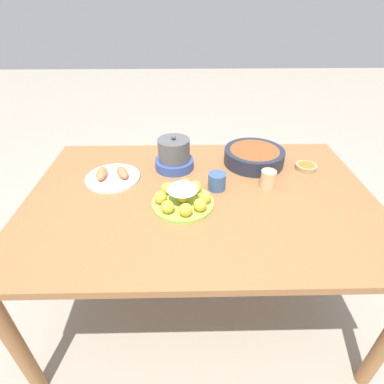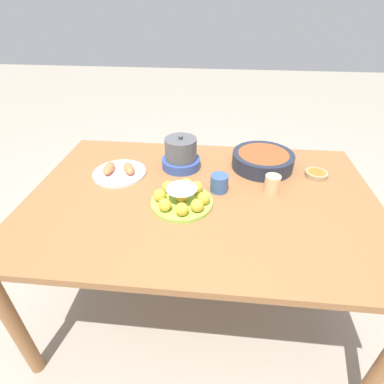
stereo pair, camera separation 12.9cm
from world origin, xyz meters
TOP-DOWN VIEW (x-y plane):
  - ground_plane at (0.00, 0.00)m, footprint 12.00×12.00m
  - dining_table at (0.00, 0.00)m, footprint 1.55×1.04m
  - cake_plate at (-0.08, -0.07)m, footprint 0.27×0.27m
  - serving_bowl at (0.29, 0.29)m, footprint 0.31×0.31m
  - sauce_bowl at (0.55, 0.22)m, footprint 0.11×0.11m
  - seafood_platter at (-0.42, 0.14)m, footprint 0.26×0.26m
  - cup_near at (0.08, 0.05)m, footprint 0.08×0.08m
  - cup_far at (0.31, 0.06)m, footprint 0.07×0.07m
  - warming_pot at (-0.12, 0.25)m, footprint 0.20×0.20m

SIDE VIEW (x-z plane):
  - ground_plane at x=0.00m, z-range 0.00..0.00m
  - dining_table at x=0.00m, z-range 0.28..1.00m
  - sauce_bowl at x=0.55m, z-range 0.72..0.74m
  - seafood_platter at x=-0.42m, z-range 0.71..0.76m
  - cake_plate at x=-0.08m, z-range 0.71..0.80m
  - cup_near at x=0.08m, z-range 0.72..0.80m
  - serving_bowl at x=0.29m, z-range 0.72..0.80m
  - cup_far at x=0.31m, z-range 0.72..0.80m
  - warming_pot at x=-0.12m, z-range 0.70..0.88m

